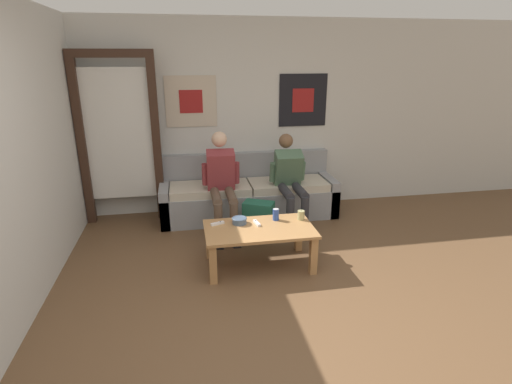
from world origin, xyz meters
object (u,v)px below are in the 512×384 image
object	(u,v)px
coffee_table	(259,234)
backpack	(258,221)
drink_can_blue	(276,214)
couch	(248,195)
pillar_candle	(301,215)
person_seated_teen	(290,178)
game_controller_near_right	(218,223)
ceramic_bowl	(239,220)
game_controller_near_left	(257,223)
person_seated_adult	(222,180)

from	to	relation	value
coffee_table	backpack	distance (m)	0.69
backpack	drink_can_blue	xyz separation A→B (m)	(0.09, -0.49, 0.27)
backpack	couch	bearing A→B (deg)	89.65
pillar_candle	couch	bearing A→B (deg)	105.55
person_seated_teen	game_controller_near_right	distance (m)	1.35
ceramic_bowl	drink_can_blue	bearing A→B (deg)	3.95
person_seated_teen	game_controller_near_right	size ratio (longest dim) A/B	7.68
ceramic_bowl	game_controller_near_left	size ratio (longest dim) A/B	1.06
person_seated_teen	ceramic_bowl	world-z (taller)	person_seated_teen
person_seated_teen	pillar_candle	distance (m)	0.93
game_controller_near_right	couch	bearing A→B (deg)	67.11
game_controller_near_left	coffee_table	bearing A→B (deg)	-85.49
person_seated_adult	person_seated_teen	size ratio (longest dim) A/B	1.06
person_seated_teen	pillar_candle	xyz separation A→B (m)	(-0.12, -0.91, -0.13)
game_controller_near_left	game_controller_near_right	world-z (taller)	same
drink_can_blue	game_controller_near_left	xyz separation A→B (m)	(-0.22, -0.07, -0.05)
person_seated_adult	backpack	distance (m)	0.67
ceramic_bowl	pillar_candle	bearing A→B (deg)	-0.94
coffee_table	person_seated_teen	size ratio (longest dim) A/B	0.98
coffee_table	backpack	size ratio (longest dim) A/B	2.46
ceramic_bowl	game_controller_near_left	distance (m)	0.18
game_controller_near_right	backpack	bearing A→B (deg)	43.97
coffee_table	person_seated_adult	bearing A→B (deg)	105.02
backpack	game_controller_near_left	xyz separation A→B (m)	(-0.12, -0.56, 0.22)
couch	coffee_table	bearing A→B (deg)	-94.86
person_seated_teen	game_controller_near_left	distance (m)	1.13
person_seated_teen	game_controller_near_right	xyz separation A→B (m)	(-1.00, -0.88, -0.17)
backpack	pillar_candle	xyz separation A→B (m)	(0.36, -0.53, 0.26)
person_seated_adult	person_seated_teen	distance (m)	0.87
person_seated_teen	game_controller_near_left	size ratio (longest dim) A/B	7.62
person_seated_adult	drink_can_blue	bearing A→B (deg)	-60.25
coffee_table	game_controller_near_right	xyz separation A→B (m)	(-0.41, 0.16, 0.08)
couch	drink_can_blue	xyz separation A→B (m)	(0.09, -1.24, 0.21)
person_seated_adult	game_controller_near_left	bearing A→B (deg)	-73.92
ceramic_bowl	game_controller_near_left	world-z (taller)	ceramic_bowl
couch	backpack	world-z (taller)	couch
person_seated_adult	backpack	world-z (taller)	person_seated_adult
pillar_candle	drink_can_blue	size ratio (longest dim) A/B	0.90
pillar_candle	game_controller_near_right	size ratio (longest dim) A/B	0.76
ceramic_bowl	game_controller_near_right	bearing A→B (deg)	176.21
pillar_candle	game_controller_near_left	size ratio (longest dim) A/B	0.76
coffee_table	drink_can_blue	distance (m)	0.30
person_seated_adult	game_controller_near_right	distance (m)	0.89
person_seated_adult	pillar_candle	distance (m)	1.16
coffee_table	person_seated_adult	distance (m)	1.08
coffee_table	drink_can_blue	xyz separation A→B (m)	(0.21, 0.17, 0.13)
coffee_table	game_controller_near_right	bearing A→B (deg)	158.98
person_seated_teen	drink_can_blue	bearing A→B (deg)	-113.77
coffee_table	person_seated_teen	bearing A→B (deg)	60.29
drink_can_blue	pillar_candle	bearing A→B (deg)	-8.13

